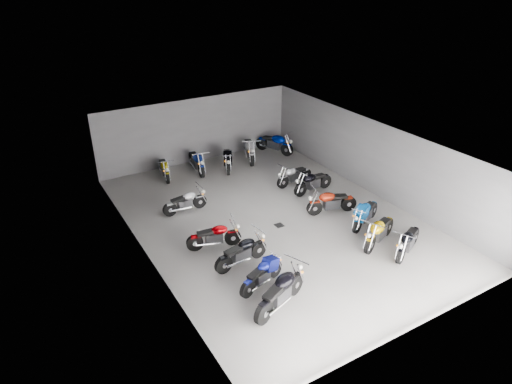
# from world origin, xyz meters

# --- Properties ---
(ground) EXTENTS (14.00, 14.00, 0.00)m
(ground) POSITION_xyz_m (0.00, 0.00, 0.00)
(ground) COLOR #9B9993
(ground) RESTS_ON ground
(wall_back) EXTENTS (10.00, 0.10, 3.20)m
(wall_back) POSITION_xyz_m (0.00, 7.00, 1.60)
(wall_back) COLOR slate
(wall_back) RESTS_ON ground
(wall_left) EXTENTS (0.10, 14.00, 3.20)m
(wall_left) POSITION_xyz_m (-5.00, 0.00, 1.60)
(wall_left) COLOR slate
(wall_left) RESTS_ON ground
(wall_right) EXTENTS (0.10, 14.00, 3.20)m
(wall_right) POSITION_xyz_m (5.00, 0.00, 1.60)
(wall_right) COLOR slate
(wall_right) RESTS_ON ground
(ceiling) EXTENTS (10.00, 14.00, 0.04)m
(ceiling) POSITION_xyz_m (0.00, 0.00, 3.22)
(ceiling) COLOR black
(ceiling) RESTS_ON wall_back
(drain_grate) EXTENTS (0.32, 0.32, 0.01)m
(drain_grate) POSITION_xyz_m (0.00, -0.50, 0.01)
(drain_grate) COLOR black
(drain_grate) RESTS_ON ground
(motorcycle_left_a) EXTENTS (2.18, 0.99, 1.01)m
(motorcycle_left_a) POSITION_xyz_m (-2.51, -4.39, 0.55)
(motorcycle_left_a) COLOR black
(motorcycle_left_a) RESTS_ON ground
(motorcycle_left_b) EXTENTS (1.82, 0.71, 0.83)m
(motorcycle_left_b) POSITION_xyz_m (-2.46, -3.28, 0.45)
(motorcycle_left_b) COLOR black
(motorcycle_left_b) RESTS_ON ground
(motorcycle_left_c) EXTENTS (2.05, 0.48, 0.90)m
(motorcycle_left_c) POSITION_xyz_m (-2.45, -1.98, 0.49)
(motorcycle_left_c) COLOR black
(motorcycle_left_c) RESTS_ON ground
(motorcycle_left_d) EXTENTS (1.92, 0.65, 0.86)m
(motorcycle_left_d) POSITION_xyz_m (-2.78, -0.60, 0.47)
(motorcycle_left_d) COLOR black
(motorcycle_left_d) RESTS_ON ground
(motorcycle_left_f) EXTENTS (1.87, 0.37, 0.82)m
(motorcycle_left_f) POSITION_xyz_m (-2.65, 2.33, 0.45)
(motorcycle_left_f) COLOR black
(motorcycle_left_f) RESTS_ON ground
(motorcycle_right_a) EXTENTS (1.92, 0.98, 0.90)m
(motorcycle_right_a) POSITION_xyz_m (2.76, -4.31, 0.49)
(motorcycle_right_a) COLOR black
(motorcycle_right_a) RESTS_ON ground
(motorcycle_right_b) EXTENTS (2.08, 0.95, 0.96)m
(motorcycle_right_b) POSITION_xyz_m (2.34, -3.36, 0.52)
(motorcycle_right_b) COLOR black
(motorcycle_right_b) RESTS_ON ground
(motorcycle_right_c) EXTENTS (1.95, 0.97, 0.91)m
(motorcycle_right_c) POSITION_xyz_m (2.84, -2.12, 0.50)
(motorcycle_right_c) COLOR black
(motorcycle_right_c) RESTS_ON ground
(motorcycle_right_d) EXTENTS (2.05, 0.72, 0.92)m
(motorcycle_right_d) POSITION_xyz_m (2.31, -0.73, 0.50)
(motorcycle_right_d) COLOR black
(motorcycle_right_d) RESTS_ON ground
(motorcycle_right_e) EXTENTS (2.06, 0.45, 0.91)m
(motorcycle_right_e) POSITION_xyz_m (2.80, 1.14, 0.49)
(motorcycle_right_e) COLOR black
(motorcycle_right_e) RESTS_ON ground
(motorcycle_right_f) EXTENTS (1.94, 0.43, 0.85)m
(motorcycle_right_f) POSITION_xyz_m (2.55, 2.19, 0.47)
(motorcycle_right_f) COLOR black
(motorcycle_right_f) RESTS_ON ground
(motorcycle_back_b) EXTENTS (0.54, 1.99, 0.88)m
(motorcycle_back_b) POSITION_xyz_m (-2.22, 5.85, 0.48)
(motorcycle_back_b) COLOR black
(motorcycle_back_b) RESTS_ON ground
(motorcycle_back_c) EXTENTS (0.51, 2.21, 0.97)m
(motorcycle_back_c) POSITION_xyz_m (-0.63, 5.75, 0.53)
(motorcycle_back_c) COLOR black
(motorcycle_back_c) RESTS_ON ground
(motorcycle_back_d) EXTENTS (1.03, 2.05, 0.96)m
(motorcycle_back_d) POSITION_xyz_m (0.78, 5.29, 0.52)
(motorcycle_back_d) COLOR black
(motorcycle_back_d) RESTS_ON ground
(motorcycle_back_e) EXTENTS (1.05, 2.28, 1.05)m
(motorcycle_back_e) POSITION_xyz_m (2.27, 5.72, 0.57)
(motorcycle_back_e) COLOR black
(motorcycle_back_e) RESTS_ON ground
(motorcycle_back_f) EXTENTS (1.08, 2.10, 0.99)m
(motorcycle_back_f) POSITION_xyz_m (3.88, 5.86, 0.54)
(motorcycle_back_f) COLOR black
(motorcycle_back_f) RESTS_ON ground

